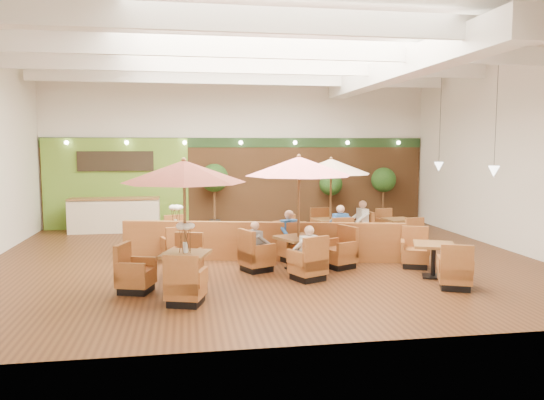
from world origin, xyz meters
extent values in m
plane|color=#381E0F|center=(0.00, 0.00, 0.00)|extent=(14.00, 14.00, 0.00)
cube|color=silver|center=(0.00, 6.00, 2.75)|extent=(14.00, 0.04, 5.50)
cube|color=silver|center=(0.00, -6.00, 2.75)|extent=(14.00, 0.04, 5.50)
cube|color=silver|center=(7.00, 0.00, 2.75)|extent=(0.04, 12.00, 5.50)
cube|color=white|center=(0.00, 0.00, 5.50)|extent=(14.00, 12.00, 0.04)
cube|color=brown|center=(0.00, 5.94, 1.60)|extent=(13.90, 0.10, 3.20)
cube|color=#1E3819|center=(0.00, 5.93, 3.05)|extent=(13.90, 0.12, 0.35)
cube|color=olive|center=(-4.40, 5.88, 1.60)|extent=(5.00, 0.08, 3.20)
cube|color=black|center=(-4.40, 5.80, 2.40)|extent=(2.60, 0.08, 0.70)
cube|color=white|center=(3.50, 0.00, 4.95)|extent=(0.60, 11.00, 0.60)
cube|color=white|center=(0.00, -4.00, 5.15)|extent=(13.60, 0.12, 0.45)
cube|color=white|center=(0.00, -1.30, 5.15)|extent=(13.60, 0.12, 0.45)
cube|color=white|center=(0.00, 1.30, 5.15)|extent=(13.60, 0.12, 0.45)
cube|color=white|center=(0.00, 4.00, 5.15)|extent=(13.60, 0.12, 0.45)
cylinder|color=black|center=(5.80, -1.00, 3.90)|extent=(0.01, 0.01, 3.20)
cone|color=white|center=(5.80, -1.00, 2.30)|extent=(0.28, 0.28, 0.28)
cylinder|color=black|center=(5.80, 2.00, 3.90)|extent=(0.01, 0.01, 3.20)
cone|color=white|center=(5.80, 2.00, 2.30)|extent=(0.28, 0.28, 0.28)
sphere|color=#FFEAC6|center=(-6.00, 5.70, 3.05)|extent=(0.14, 0.14, 0.14)
sphere|color=#FFEAC6|center=(-4.00, 5.70, 3.05)|extent=(0.14, 0.14, 0.14)
sphere|color=#FFEAC6|center=(-2.00, 5.70, 3.05)|extent=(0.14, 0.14, 0.14)
sphere|color=#FFEAC6|center=(0.00, 5.70, 3.05)|extent=(0.14, 0.14, 0.14)
sphere|color=#FFEAC6|center=(2.00, 5.70, 3.05)|extent=(0.14, 0.14, 0.14)
sphere|color=#FFEAC6|center=(4.00, 5.70, 3.05)|extent=(0.14, 0.14, 0.14)
sphere|color=#FFEAC6|center=(6.00, 5.70, 3.05)|extent=(0.14, 0.14, 0.14)
cube|color=beige|center=(-4.40, 5.10, 0.55)|extent=(3.00, 0.70, 1.10)
cube|color=brown|center=(-4.40, 5.10, 1.15)|extent=(3.00, 0.75, 0.06)
cube|color=brown|center=(-0.07, -0.13, 0.50)|extent=(7.11, 1.80, 1.00)
cube|color=brown|center=(-2.00, -2.66, 0.76)|extent=(1.12, 1.12, 0.06)
cylinder|color=black|center=(-2.00, -2.66, 0.39)|extent=(0.10, 0.10, 0.69)
cube|color=black|center=(-2.00, -2.66, 0.02)|extent=(0.59, 0.59, 0.04)
cube|color=brown|center=(-2.00, -3.65, 0.31)|extent=(0.82, 0.82, 0.34)
cube|color=brown|center=(-1.92, -3.91, 0.63)|extent=(0.65, 0.30, 0.73)
cube|color=brown|center=(-2.29, -3.56, 0.52)|extent=(0.26, 0.58, 0.29)
cube|color=brown|center=(-1.71, -3.75, 0.52)|extent=(0.26, 0.58, 0.29)
cube|color=black|center=(-2.00, -3.65, 0.07)|extent=(0.73, 0.73, 0.15)
cube|color=brown|center=(-2.00, -1.66, 0.31)|extent=(0.82, 0.82, 0.34)
cube|color=brown|center=(-2.09, -1.40, 0.63)|extent=(0.65, 0.30, 0.73)
cube|color=brown|center=(-1.71, -1.75, 0.52)|extent=(0.26, 0.58, 0.29)
cube|color=brown|center=(-2.29, -1.57, 0.52)|extent=(0.26, 0.58, 0.29)
cube|color=black|center=(-2.00, -1.66, 0.07)|extent=(0.73, 0.73, 0.15)
cube|color=brown|center=(-3.00, -2.66, 0.31)|extent=(0.82, 0.82, 0.34)
cube|color=brown|center=(-2.74, -2.57, 0.63)|extent=(0.30, 0.65, 0.73)
cube|color=brown|center=(-2.91, -2.37, 0.52)|extent=(0.58, 0.26, 0.29)
cube|color=brown|center=(-3.09, -2.95, 0.52)|extent=(0.58, 0.26, 0.29)
cube|color=black|center=(-3.00, -2.66, 0.07)|extent=(0.73, 0.73, 0.15)
cylinder|color=brown|center=(-2.00, -2.66, 1.31)|extent=(0.06, 0.06, 2.62)
cone|color=#5A241A|center=(-2.00, -2.66, 2.44)|extent=(2.52, 2.52, 0.45)
sphere|color=brown|center=(-2.00, -2.66, 2.67)|extent=(0.10, 0.10, 0.10)
cylinder|color=silver|center=(-2.00, -2.66, 0.90)|extent=(0.10, 0.10, 0.22)
cube|color=brown|center=(0.66, -1.25, 0.77)|extent=(1.20, 1.20, 0.06)
cylinder|color=black|center=(0.66, -1.25, 0.39)|extent=(0.11, 0.11, 0.70)
cube|color=black|center=(0.66, -1.25, 0.02)|extent=(0.63, 0.63, 0.04)
cube|color=brown|center=(0.66, -2.26, 0.32)|extent=(0.87, 0.87, 0.34)
cube|color=brown|center=(0.54, -2.51, 0.64)|extent=(0.64, 0.37, 0.74)
cube|color=brown|center=(0.38, -2.39, 0.53)|extent=(0.32, 0.57, 0.30)
cube|color=brown|center=(0.94, -2.13, 0.53)|extent=(0.32, 0.57, 0.30)
cube|color=black|center=(0.66, -2.26, 0.07)|extent=(0.78, 0.78, 0.15)
cube|color=brown|center=(0.66, -0.24, 0.32)|extent=(0.87, 0.87, 0.34)
cube|color=brown|center=(0.77, 0.01, 0.64)|extent=(0.64, 0.37, 0.74)
cube|color=brown|center=(0.94, -0.11, 0.53)|extent=(0.32, 0.57, 0.30)
cube|color=brown|center=(0.38, -0.37, 0.53)|extent=(0.32, 0.57, 0.30)
cube|color=black|center=(0.66, -0.24, 0.07)|extent=(0.78, 0.78, 0.15)
cube|color=brown|center=(-0.35, -1.25, 0.32)|extent=(0.87, 0.87, 0.34)
cube|color=brown|center=(-0.10, -1.36, 0.64)|extent=(0.37, 0.64, 0.74)
cube|color=brown|center=(-0.48, -0.97, 0.53)|extent=(0.57, 0.32, 0.30)
cube|color=brown|center=(-0.22, -1.53, 0.53)|extent=(0.57, 0.32, 0.30)
cube|color=black|center=(-0.35, -1.25, 0.07)|extent=(0.78, 0.78, 0.15)
cube|color=brown|center=(1.67, -1.25, 0.32)|extent=(0.87, 0.87, 0.34)
cube|color=brown|center=(1.42, -1.13, 0.64)|extent=(0.37, 0.64, 0.74)
cube|color=brown|center=(1.80, -1.53, 0.53)|extent=(0.57, 0.32, 0.30)
cube|color=brown|center=(1.54, -0.97, 0.53)|extent=(0.57, 0.32, 0.30)
cube|color=black|center=(1.67, -1.25, 0.07)|extent=(0.78, 0.78, 0.15)
cylinder|color=brown|center=(0.66, -1.25, 1.33)|extent=(0.06, 0.06, 2.66)
cone|color=#DC6A73|center=(0.66, -1.25, 2.48)|extent=(2.55, 2.55, 0.45)
sphere|color=brown|center=(0.66, -1.25, 2.71)|extent=(0.10, 0.10, 0.10)
cube|color=brown|center=(2.30, 1.87, 0.72)|extent=(0.92, 0.92, 0.06)
cylinder|color=black|center=(2.30, 1.87, 0.37)|extent=(0.10, 0.10, 0.66)
cube|color=black|center=(2.30, 1.87, 0.02)|extent=(0.49, 0.49, 0.04)
cube|color=brown|center=(2.30, 0.91, 0.30)|extent=(0.67, 0.67, 0.32)
cube|color=brown|center=(2.28, 0.65, 0.60)|extent=(0.63, 0.15, 0.70)
cube|color=brown|center=(2.01, 0.89, 0.50)|extent=(0.12, 0.56, 0.28)
cube|color=brown|center=(2.59, 0.93, 0.50)|extent=(0.12, 0.56, 0.28)
cube|color=black|center=(2.30, 0.91, 0.07)|extent=(0.60, 0.60, 0.14)
cube|color=brown|center=(2.30, 2.82, 0.30)|extent=(0.67, 0.67, 0.32)
cube|color=brown|center=(2.33, 3.08, 0.60)|extent=(0.63, 0.15, 0.70)
cube|color=brown|center=(2.59, 2.85, 0.50)|extent=(0.12, 0.56, 0.28)
cube|color=brown|center=(2.01, 2.80, 0.50)|extent=(0.12, 0.56, 0.28)
cube|color=black|center=(2.30, 2.82, 0.07)|extent=(0.60, 0.60, 0.14)
cube|color=brown|center=(1.35, 1.87, 0.30)|extent=(0.67, 0.67, 0.32)
cube|color=brown|center=(1.61, 1.84, 0.60)|extent=(0.15, 0.63, 0.70)
cube|color=brown|center=(1.32, 2.16, 0.50)|extent=(0.56, 0.12, 0.28)
cube|color=brown|center=(1.37, 1.58, 0.50)|extent=(0.56, 0.12, 0.28)
cube|color=black|center=(1.35, 1.87, 0.07)|extent=(0.60, 0.60, 0.14)
cube|color=brown|center=(3.26, 1.87, 0.30)|extent=(0.67, 0.67, 0.32)
cube|color=brown|center=(3.00, 1.89, 0.60)|extent=(0.15, 0.63, 0.70)
cube|color=brown|center=(3.28, 1.58, 0.50)|extent=(0.56, 0.12, 0.28)
cube|color=brown|center=(3.24, 2.16, 0.50)|extent=(0.56, 0.12, 0.28)
cube|color=black|center=(3.26, 1.87, 0.07)|extent=(0.60, 0.60, 0.14)
cylinder|color=brown|center=(2.30, 1.87, 1.26)|extent=(0.06, 0.06, 2.52)
cone|color=tan|center=(2.30, 1.87, 2.34)|extent=(2.41, 2.41, 0.45)
sphere|color=brown|center=(2.30, 1.87, 2.57)|extent=(0.10, 0.10, 0.10)
cube|color=brown|center=(-2.26, 1.03, 0.70)|extent=(1.02, 1.02, 0.06)
cylinder|color=black|center=(-2.26, 1.03, 0.36)|extent=(0.10, 0.10, 0.65)
cube|color=black|center=(-2.26, 1.03, 0.02)|extent=(0.54, 0.54, 0.04)
cube|color=brown|center=(-2.26, 0.10, 0.29)|extent=(0.75, 0.75, 0.31)
cube|color=brown|center=(-2.33, -0.14, 0.59)|extent=(0.61, 0.26, 0.68)
cube|color=brown|center=(-2.53, 0.03, 0.49)|extent=(0.22, 0.54, 0.27)
cube|color=brown|center=(-1.99, 0.18, 0.49)|extent=(0.22, 0.54, 0.27)
cube|color=black|center=(-2.26, 0.10, 0.07)|extent=(0.66, 0.66, 0.14)
cube|color=brown|center=(-2.26, 1.96, 0.29)|extent=(0.75, 0.75, 0.31)
cube|color=brown|center=(-2.19, 2.21, 0.59)|extent=(0.61, 0.26, 0.68)
cube|color=brown|center=(-1.99, 2.04, 0.49)|extent=(0.22, 0.54, 0.27)
cube|color=brown|center=(-2.53, 1.89, 0.49)|extent=(0.22, 0.54, 0.27)
cube|color=black|center=(-2.26, 1.96, 0.07)|extent=(0.66, 0.66, 0.14)
cube|color=brown|center=(-3.19, 1.03, 0.29)|extent=(0.75, 0.75, 0.31)
cube|color=brown|center=(-2.94, 0.96, 0.59)|extent=(0.26, 0.61, 0.68)
cube|color=brown|center=(-3.26, 1.31, 0.49)|extent=(0.54, 0.22, 0.27)
cube|color=brown|center=(-3.11, 0.76, 0.49)|extent=(0.54, 0.22, 0.27)
cube|color=black|center=(-3.19, 1.03, 0.07)|extent=(0.66, 0.66, 0.14)
cylinder|color=silver|center=(-2.26, 1.03, 0.84)|extent=(0.10, 0.10, 0.22)
cube|color=brown|center=(3.50, -2.46, 0.74)|extent=(1.14, 1.14, 0.06)
cylinder|color=black|center=(3.50, -2.46, 0.38)|extent=(0.10, 0.10, 0.68)
cube|color=black|center=(3.50, -2.46, 0.02)|extent=(0.60, 0.60, 0.04)
cube|color=brown|center=(3.50, -3.44, 0.31)|extent=(0.83, 0.83, 0.33)
cube|color=brown|center=(3.60, -3.69, 0.62)|extent=(0.63, 0.33, 0.72)
cube|color=brown|center=(3.23, -3.33, 0.51)|extent=(0.29, 0.56, 0.29)
cube|color=brown|center=(3.78, -3.55, 0.51)|extent=(0.29, 0.56, 0.29)
cube|color=black|center=(3.50, -3.44, 0.07)|extent=(0.74, 0.74, 0.14)
cube|color=brown|center=(3.50, -1.49, 0.31)|extent=(0.83, 0.83, 0.33)
cube|color=brown|center=(3.40, -1.24, 0.62)|extent=(0.63, 0.33, 0.72)
cube|color=brown|center=(3.78, -1.60, 0.51)|extent=(0.29, 0.56, 0.29)
cube|color=brown|center=(3.23, -1.37, 0.51)|extent=(0.29, 0.56, 0.29)
cube|color=black|center=(3.50, -1.49, 0.07)|extent=(0.74, 0.74, 0.14)
cube|color=brown|center=(4.48, 1.93, 0.67)|extent=(0.89, 0.89, 0.06)
cylinder|color=black|center=(4.48, 1.93, 0.35)|extent=(0.09, 0.09, 0.62)
cube|color=black|center=(4.48, 1.93, 0.02)|extent=(0.47, 0.47, 0.04)
cube|color=brown|center=(4.48, 1.04, 0.28)|extent=(0.65, 0.65, 0.30)
cube|color=brown|center=(4.45, 0.80, 0.56)|extent=(0.59, 0.17, 0.65)
cube|color=brown|center=(4.21, 1.01, 0.47)|extent=(0.14, 0.52, 0.26)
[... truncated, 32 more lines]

